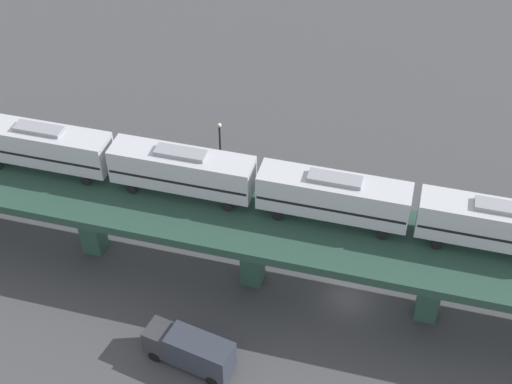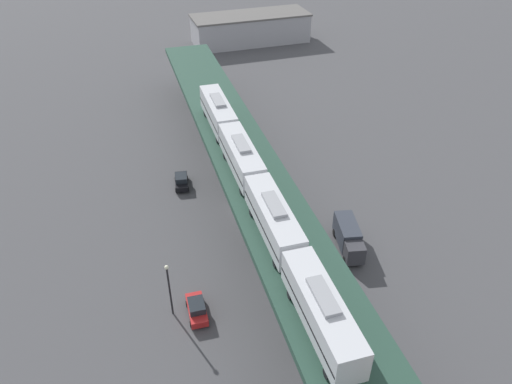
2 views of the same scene
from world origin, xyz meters
TOP-DOWN VIEW (x-y plane):
  - ground_plane at (0.00, 0.00)m, footprint 400.00×400.00m
  - elevated_viaduct at (0.01, -0.18)m, footprint 11.55×92.23m
  - subway_train at (-1.10, -8.62)m, footprint 4.54×49.87m
  - street_car_red at (-9.58, -16.50)m, footprint 1.99×4.42m
  - street_car_blue at (-8.45, -29.23)m, footprint 2.69×4.68m
  - street_car_black at (-8.00, 8.05)m, footprint 2.26×4.54m
  - delivery_truck at (10.07, -10.54)m, footprint 3.30×7.45m
  - street_lamp at (-12.07, -15.68)m, footprint 0.44×0.44m

SIDE VIEW (x-z plane):
  - ground_plane at x=0.00m, z-range 0.00..0.00m
  - street_car_red at x=-9.58m, z-range -0.01..1.88m
  - street_car_blue at x=-8.45m, z-range -0.01..1.88m
  - street_car_black at x=-8.00m, z-range -0.01..1.88m
  - delivery_truck at x=10.07m, z-range 0.16..3.36m
  - street_lamp at x=-12.07m, z-range 0.64..7.58m
  - elevated_viaduct at x=0.01m, z-range 2.73..10.35m
  - subway_train at x=-1.10m, z-range 7.93..12.38m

